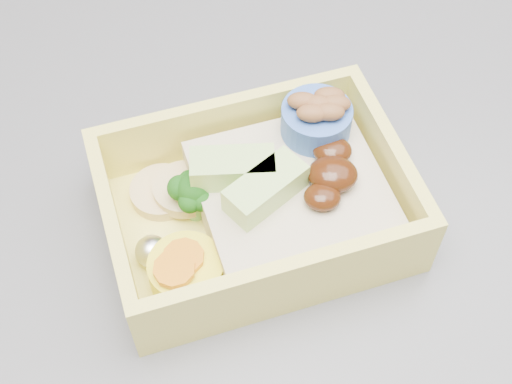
{
  "coord_description": "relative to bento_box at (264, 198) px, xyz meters",
  "views": [
    {
      "loc": [
        0.17,
        -0.39,
        1.29
      ],
      "look_at": [
        0.17,
        -0.15,
        0.95
      ],
      "focal_mm": 50.0,
      "sensor_mm": 36.0,
      "label": 1
    }
  ],
  "objects": [
    {
      "name": "bento_box",
      "position": [
        0.0,
        0.0,
        0.0
      ],
      "size": [
        0.21,
        0.18,
        0.06
      ],
      "rotation": [
        0.0,
        0.0,
        0.35
      ],
      "color": "#F2E564",
      "rests_on": "island"
    }
  ]
}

